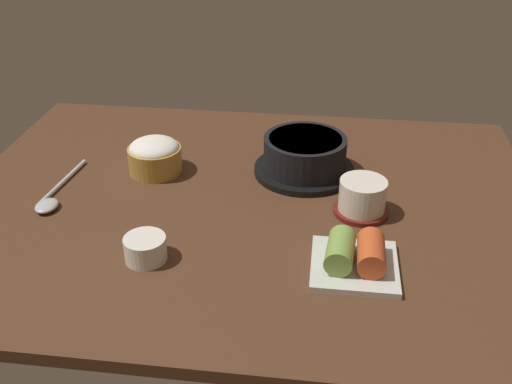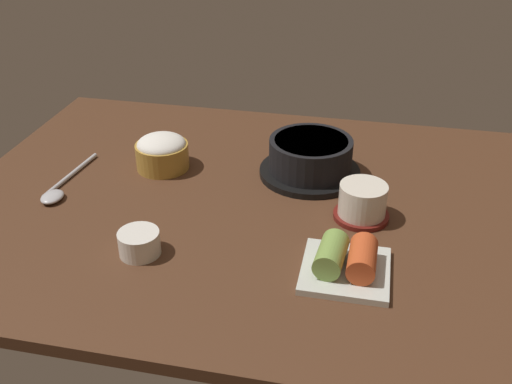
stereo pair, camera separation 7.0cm
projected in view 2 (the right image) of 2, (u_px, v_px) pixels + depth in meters
dining_table at (247, 205)px, 101.44cm from camera, size 100.00×76.00×2.00cm
stone_pot at (310, 158)px, 106.93cm from camera, size 18.35×18.35×7.05cm
rice_bowl at (162, 152)px, 109.46cm from camera, size 9.77×9.77×6.50cm
tea_cup_with_saucer at (362, 202)px, 94.73cm from camera, size 9.01×9.01×5.97cm
kimchi_plate at (346, 262)px, 82.71cm from camera, size 12.30×12.30×4.95cm
side_bowl_near at (139, 242)px, 86.87cm from camera, size 6.15×6.15×3.67cm
spoon at (59, 189)px, 102.95cm from camera, size 3.93×19.02×1.35cm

